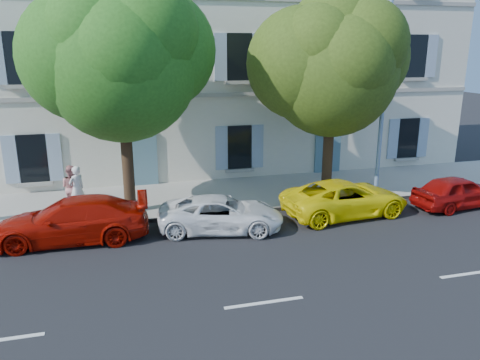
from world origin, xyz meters
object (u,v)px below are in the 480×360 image
object	(u,v)px
car_yellow_supercar	(345,198)
car_red_coupe	(72,220)
pedestrian_b	(72,187)
car_red_hatchback	(458,192)
pedestrian_a	(77,189)
tree_right	(332,72)
street_lamp	(387,78)
car_white_coupe	(221,214)
tree_left	(121,65)

from	to	relation	value
car_yellow_supercar	car_red_coupe	bearing A→B (deg)	84.30
car_yellow_supercar	pedestrian_b	size ratio (longest dim) A/B	2.78
car_red_hatchback	pedestrian_a	size ratio (longest dim) A/B	2.17
car_red_coupe	pedestrian_a	xyz separation A→B (m)	(0.02, 2.56, 0.30)
car_red_hatchback	tree_right	world-z (taller)	tree_right
street_lamp	pedestrian_a	xyz separation A→B (m)	(-11.73, 1.21, -3.87)
car_white_coupe	tree_right	distance (m)	7.04
car_red_hatchback	car_yellow_supercar	bearing A→B (deg)	79.52
pedestrian_b	car_red_coupe	bearing A→B (deg)	132.69
car_red_hatchback	pedestrian_b	xyz separation A→B (m)	(-14.35, 3.15, 0.37)
pedestrian_a	pedestrian_b	xyz separation A→B (m)	(-0.19, 0.24, -0.00)
tree_left	pedestrian_a	size ratio (longest dim) A/B	4.82
pedestrian_b	pedestrian_a	bearing A→B (deg)	168.29
car_red_hatchback	street_lamp	size ratio (longest dim) A/B	0.44
tree_left	pedestrian_b	xyz separation A→B (m)	(-2.06, 0.83, -4.42)
car_white_coupe	tree_left	xyz separation A→B (m)	(-2.92, 2.30, 4.83)
tree_right	car_red_hatchback	bearing A→B (deg)	-26.87
tree_right	pedestrian_a	distance (m)	10.54
car_red_hatchback	pedestrian_b	size ratio (longest dim) A/B	2.18
car_red_coupe	tree_right	world-z (taller)	tree_right
tree_left	pedestrian_b	distance (m)	4.95
car_white_coupe	tree_right	xyz separation A→B (m)	(4.90, 2.25, 4.53)
car_yellow_supercar	car_red_hatchback	size ratio (longest dim) A/B	1.28
car_yellow_supercar	street_lamp	xyz separation A→B (m)	(2.20, 1.39, 4.21)
car_yellow_supercar	pedestrian_b	bearing A→B (deg)	68.27
car_white_coupe	pedestrian_a	bearing A→B (deg)	71.15
car_red_coupe	street_lamp	bearing A→B (deg)	99.07
car_red_hatchback	pedestrian_a	world-z (taller)	pedestrian_a
car_yellow_supercar	street_lamp	size ratio (longest dim) A/B	0.56
car_red_coupe	car_red_hatchback	world-z (taller)	car_red_coupe
car_red_coupe	tree_right	distance (m)	10.83
tree_left	pedestrian_a	world-z (taller)	tree_left
car_red_coupe	tree_left	world-z (taller)	tree_left
pedestrian_b	car_red_hatchback	bearing A→B (deg)	-153.22
car_red_hatchback	car_red_coupe	bearing A→B (deg)	81.97
tree_left	pedestrian_a	distance (m)	4.83
car_red_coupe	tree_right	xyz separation A→B (m)	(9.70, 1.92, 4.41)
tree_left	street_lamp	size ratio (longest dim) A/B	0.98
car_yellow_supercar	pedestrian_a	bearing A→B (deg)	69.27
car_red_coupe	pedestrian_b	bearing A→B (deg)	-173.97
street_lamp	pedestrian_b	distance (m)	12.62
car_white_coupe	tree_left	distance (m)	6.09
tree_right	pedestrian_a	size ratio (longest dim) A/B	4.56
pedestrian_a	pedestrian_b	bearing A→B (deg)	-90.41
pedestrian_a	car_white_coupe	bearing A→B (deg)	109.29
street_lamp	pedestrian_a	bearing A→B (deg)	174.13
car_red_coupe	pedestrian_a	world-z (taller)	pedestrian_a
street_lamp	car_yellow_supercar	bearing A→B (deg)	-147.67
car_white_coupe	tree_right	bearing A→B (deg)	-53.00
car_yellow_supercar	car_red_hatchback	xyz separation A→B (m)	(4.63, -0.31, -0.03)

